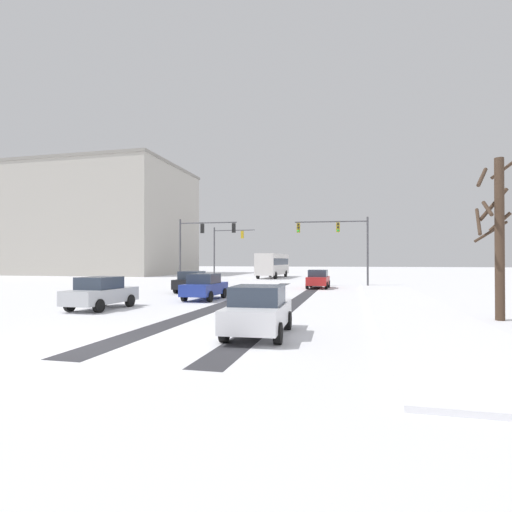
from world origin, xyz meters
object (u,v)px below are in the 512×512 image
(car_blue_third, at_px, (205,287))
(bare_tree_sidewalk_near, at_px, (498,232))
(car_silver_fourth, at_px, (101,293))
(car_white_fifth, at_px, (259,310))
(car_red_lead, at_px, (318,279))
(bus_oncoming, at_px, (273,264))
(car_black_second, at_px, (192,282))
(traffic_signal_near_right, at_px, (341,237))
(office_building_far_left_block, at_px, (106,221))
(traffic_signal_near_left, at_px, (200,238))
(traffic_signal_far_left, at_px, (225,245))

(car_blue_third, height_order, bare_tree_sidewalk_near, bare_tree_sidewalk_near)
(car_silver_fourth, distance_m, car_white_fifth, 10.55)
(car_silver_fourth, bearing_deg, bare_tree_sidewalk_near, 1.72)
(car_red_lead, distance_m, bus_oncoming, 21.77)
(car_blue_third, bearing_deg, car_black_second, 119.82)
(car_black_second, bearing_deg, bare_tree_sidewalk_near, -30.55)
(traffic_signal_near_right, xyz_separation_m, office_building_far_left_block, (-42.56, 25.77, 4.85))
(traffic_signal_near_right, distance_m, car_black_second, 15.09)
(traffic_signal_near_right, relative_size, bus_oncoming, 0.62)
(office_building_far_left_block, bearing_deg, car_blue_third, -49.58)
(traffic_signal_near_left, xyz_separation_m, bus_oncoming, (3.55, 19.03, -2.64))
(car_black_second, xyz_separation_m, office_building_far_left_block, (-31.60, 35.40, 8.71))
(bus_oncoming, xyz_separation_m, office_building_far_left_block, (-32.61, 8.46, 7.54))
(traffic_signal_far_left, distance_m, car_silver_fourth, 29.17)
(traffic_signal_far_left, height_order, traffic_signal_near_left, same)
(traffic_signal_near_right, bearing_deg, car_blue_third, -118.16)
(car_white_fifth, bearing_deg, bare_tree_sidewalk_near, 32.37)
(car_silver_fourth, height_order, car_white_fifth, same)
(car_blue_third, bearing_deg, car_red_lead, 63.30)
(car_white_fifth, bearing_deg, car_silver_fourth, 151.64)
(traffic_signal_far_left, bearing_deg, traffic_signal_near_left, -86.49)
(car_blue_third, relative_size, car_silver_fourth, 0.99)
(bus_oncoming, distance_m, office_building_far_left_block, 34.52)
(car_white_fifth, bearing_deg, bus_oncoming, 100.49)
(car_black_second, xyz_separation_m, car_blue_third, (3.00, -5.24, 0.00))
(car_blue_third, relative_size, bare_tree_sidewalk_near, 0.61)
(traffic_signal_near_right, height_order, car_black_second, traffic_signal_near_right)
(car_black_second, bearing_deg, office_building_far_left_block, 131.76)
(car_black_second, height_order, office_building_far_left_block, office_building_far_left_block)
(car_silver_fourth, bearing_deg, traffic_signal_far_left, 95.62)
(car_red_lead, height_order, bare_tree_sidewalk_near, bare_tree_sidewalk_near)
(traffic_signal_near_right, bearing_deg, bare_tree_sidewalk_near, -71.38)
(car_white_fifth, xyz_separation_m, bus_oncoming, (-7.96, 42.95, 1.18))
(car_red_lead, bearing_deg, office_building_far_left_block, 144.78)
(traffic_signal_far_left, height_order, car_blue_third, traffic_signal_far_left)
(car_red_lead, bearing_deg, car_black_second, -143.29)
(traffic_signal_near_left, relative_size, bare_tree_sidewalk_near, 0.96)
(car_red_lead, bearing_deg, car_blue_third, -116.70)
(traffic_signal_near_right, bearing_deg, traffic_signal_far_left, 149.89)
(traffic_signal_near_left, bearing_deg, traffic_signal_far_left, 93.51)
(car_black_second, relative_size, office_building_far_left_block, 0.15)
(car_silver_fourth, relative_size, bare_tree_sidewalk_near, 0.61)
(car_black_second, relative_size, car_white_fifth, 0.99)
(traffic_signal_near_right, xyz_separation_m, traffic_signal_far_left, (-14.11, 8.18, -0.30))
(car_white_fifth, height_order, bare_tree_sidewalk_near, bare_tree_sidewalk_near)
(car_blue_third, xyz_separation_m, bus_oncoming, (-1.99, 32.18, 1.18))
(car_silver_fourth, bearing_deg, car_white_fifth, -28.36)
(traffic_signal_near_left, distance_m, office_building_far_left_block, 40.30)
(car_blue_third, xyz_separation_m, bare_tree_sidewalk_near, (14.72, -5.22, 2.79))
(traffic_signal_near_right, relative_size, bare_tree_sidewalk_near, 1.00)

